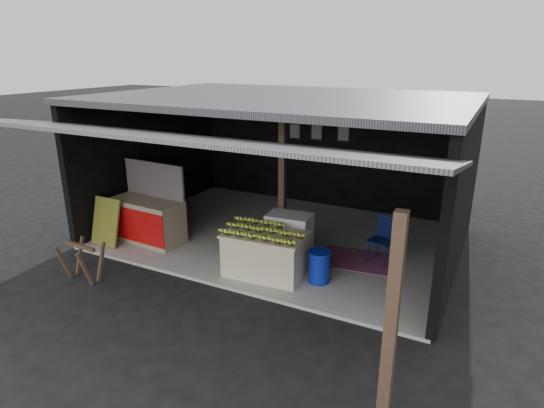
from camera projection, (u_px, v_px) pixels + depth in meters
The scene contains 13 objects.
ground at pixel (217, 287), 7.76m from camera, with size 80.00×80.00×0.00m, color black.
concrete_slab at pixel (282, 236), 9.86m from camera, with size 7.00×5.00×0.06m, color gray.
shophouse at pixel (289, 139), 9.48m from camera, with size 7.40×7.29×3.02m.
banana_table at pixel (265, 254), 7.98m from camera, with size 1.48×0.98×0.78m.
banana_pile at pixel (265, 229), 7.83m from camera, with size 1.31×0.78×0.15m, color yellow, non-canonical shape.
white_crate at pixel (289, 237), 8.57m from camera, with size 0.85×0.61×0.90m.
neighbor_stall at pixel (147, 218), 9.43m from camera, with size 1.61×0.80×1.62m.
green_signboard at pixel (106, 222), 9.22m from camera, with size 0.65×0.04×0.98m, color black.
sawhorse at pixel (82, 258), 7.88m from camera, with size 0.70×0.62×0.67m.
water_barrel at pixel (319, 268), 7.75m from camera, with size 0.36×0.36×0.54m, color #0D1F94.
plastic_chair at pixel (384, 236), 8.44m from camera, with size 0.51×0.51×0.88m.
magenta_rug at pixel (359, 260), 8.64m from camera, with size 1.50×1.00×0.01m, color maroon.
picture_frames at pixel (318, 132), 11.36m from camera, with size 1.62×0.04×0.46m.
Camera 1 is at (4.00, -5.72, 3.80)m, focal length 30.00 mm.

